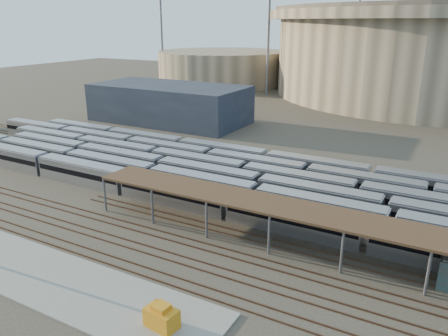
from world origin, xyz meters
TOP-DOWN VIEW (x-y plane):
  - ground at (0.00, 0.00)m, footprint 420.00×420.00m
  - apron at (-5.00, -15.00)m, footprint 50.00×9.00m
  - subway_trains at (2.68, 18.50)m, footprint 129.34×23.90m
  - inspection_shed at (22.00, 4.00)m, footprint 60.30×6.00m
  - empty_tracks at (0.00, -5.00)m, footprint 170.00×9.62m
  - stadium at (25.00, 140.00)m, footprint 124.00×124.00m
  - secondary_arena at (-60.00, 130.00)m, footprint 56.00×56.00m
  - service_building at (-35.00, 55.00)m, footprint 42.00×20.00m
  - floodlight_0 at (-30.00, 110.00)m, footprint 4.00×1.00m
  - floodlight_1 at (-85.00, 120.00)m, footprint 4.00×1.00m
  - floodlight_3 at (-10.00, 160.00)m, footprint 4.00×1.00m
  - yellow_equipment at (14.64, -15.62)m, footprint 3.17×2.21m

SIDE VIEW (x-z plane):
  - ground at x=0.00m, z-range 0.00..0.00m
  - empty_tracks at x=0.00m, z-range 0.00..0.18m
  - apron at x=-5.00m, z-range 0.00..0.20m
  - yellow_equipment at x=14.64m, z-range 0.20..2.05m
  - subway_trains at x=2.68m, z-range 0.00..3.60m
  - inspection_shed at x=22.00m, z-range 2.33..7.63m
  - service_building at x=-35.00m, z-range 0.00..10.00m
  - secondary_arena at x=-60.00m, z-range 0.00..14.00m
  - stadium at x=25.00m, z-range 0.22..32.72m
  - floodlight_0 at x=-30.00m, z-range 1.45..39.85m
  - floodlight_1 at x=-85.00m, z-range 1.45..39.85m
  - floodlight_3 at x=-10.00m, z-range 1.45..39.85m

